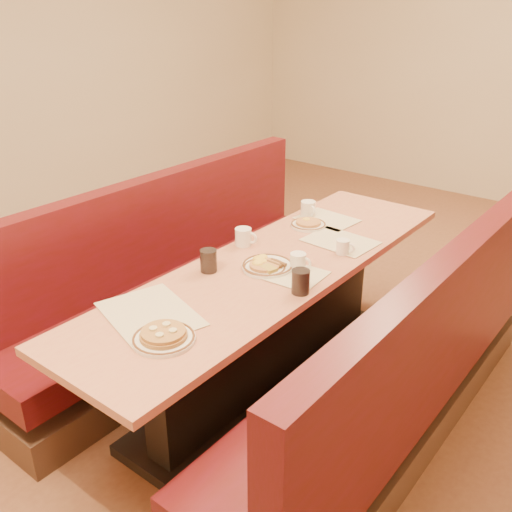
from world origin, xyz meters
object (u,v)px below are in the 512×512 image
Objects in this scene: coffee_mug_a at (299,261)px; pancake_plate at (164,337)px; coffee_mug_d at (308,209)px; diner_table at (274,326)px; eggs_plate at (267,265)px; soda_tumbler_near at (209,261)px; soda_tumbler_mid at (301,282)px; booth_left at (178,289)px; booth_right at (398,379)px; coffee_mug_b at (244,237)px; coffee_mug_c at (343,247)px.

pancake_plate is at bearing -103.81° from coffee_mug_a.
pancake_plate is at bearing -53.63° from coffee_mug_d.
eggs_plate reaches higher than diner_table.
coffee_mug_d reaches higher than diner_table.
soda_tumbler_near is (-0.29, 0.58, 0.04)m from pancake_plate.
soda_tumbler_mid reaches higher than diner_table.
soda_tumbler_near is at bearing -134.21° from eggs_plate.
soda_tumbler_near is at bearing -27.63° from booth_left.
coffee_mug_a is 0.97× the size of soda_tumbler_mid.
booth_left is 1.46m from booth_right.
diner_table is at bearing -32.24° from coffee_mug_b.
coffee_mug_b is (-1.01, 0.09, 0.44)m from booth_right.
pancake_plate is 2.47× the size of coffee_mug_c.
soda_tumbler_near reaches higher than diner_table.
soda_tumbler_mid is at bearing -158.30° from booth_right.
coffee_mug_a is 0.25m from soda_tumbler_mid.
coffee_mug_b reaches higher than eggs_plate.
coffee_mug_a is at bearing 86.48° from pancake_plate.
booth_left is at bearing 174.96° from eggs_plate.
booth_left is 9.51× the size of eggs_plate.
pancake_plate is (-0.65, -0.85, 0.41)m from booth_right.
soda_tumbler_mid is (0.15, -0.20, 0.01)m from coffee_mug_a.
booth_left and booth_right have the same top height.
coffee_mug_a is at bearing 40.93° from soda_tumbler_near.
coffee_mug_b is 0.37m from soda_tumbler_near.
coffee_mug_c is at bearing 11.30° from coffee_mug_b.
soda_tumbler_near is at bearing 116.33° from pancake_plate.
booth_left is 0.84m from eggs_plate.
booth_left is 1.25m from pancake_plate.
soda_tumbler_near is (-0.21, -0.27, 0.43)m from diner_table.
diner_table is 9.51× the size of eggs_plate.
booth_left is 1.09m from coffee_mug_c.
coffee_mug_b reaches higher than coffee_mug_a.
coffee_mug_c is 0.83× the size of coffee_mug_d.
coffee_mug_b is (-0.27, 0.15, 0.03)m from eggs_plate.
diner_table is at bearing 178.71° from coffee_mug_a.
booth_right is at bearing -10.36° from coffee_mug_d.
booth_right is 9.51× the size of eggs_plate.
diner_table is 0.55m from soda_tumbler_mid.
coffee_mug_b is (-0.41, 0.06, 0.01)m from coffee_mug_a.
booth_left is 0.74m from soda_tumbler_near.
coffee_mug_c is (-0.52, 0.33, 0.43)m from booth_right.
diner_table is 0.94m from pancake_plate.
eggs_plate is (0.73, -0.06, 0.40)m from booth_left.
coffee_mug_a reaches higher than pancake_plate.
coffee_mug_d reaches higher than pancake_plate.
coffee_mug_b is 1.03× the size of coffee_mug_d.
booth_right is 0.75m from coffee_mug_c.
eggs_plate is 0.30m from soda_tumbler_near.
soda_tumbler_mid is at bearing -10.08° from booth_left.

